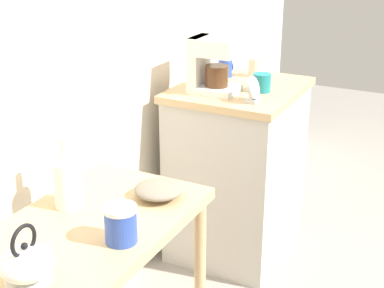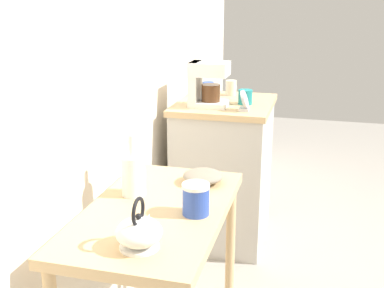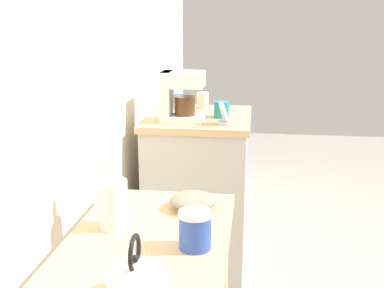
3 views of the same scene
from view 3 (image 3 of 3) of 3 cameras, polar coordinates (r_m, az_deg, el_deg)
The scene contains 12 objects.
back_wall at distance 2.18m, azimuth -11.59°, elevation 13.74°, with size 4.40×0.10×2.80m, color beige.
wooden_table at distance 1.58m, azimuth -5.59°, elevation -15.10°, with size 0.92×0.52×0.75m.
kitchen_counter at distance 2.78m, azimuth 0.82°, elevation -5.68°, with size 0.68×0.58×0.91m.
bowl_stoneware at distance 1.77m, azimuth 0.11°, elevation -6.81°, with size 0.17×0.17×0.06m.
teakettle at distance 1.24m, azimuth -6.81°, elevation -15.77°, with size 0.19×0.15×0.18m.
glass_carafe_vase at distance 1.62m, azimuth -9.48°, elevation -6.90°, with size 0.10×0.10×0.26m.
canister_enamel at distance 1.47m, azimuth 0.37°, elevation -10.31°, with size 0.10×0.10×0.12m.
coffee_maker at distance 2.50m, azimuth -1.61°, elevation 6.05°, with size 0.18×0.22×0.26m.
mug_small_cream at distance 2.86m, azimuth 1.30°, elevation 5.29°, with size 0.08×0.07×0.10m.
mug_blue at distance 2.80m, azimuth -1.66°, elevation 5.06°, with size 0.08×0.07×0.10m.
mug_dark_teal at distance 2.60m, azimuth 3.60°, elevation 4.19°, with size 0.09×0.08×0.09m.
table_clock at distance 2.43m, azimuth 3.83°, elevation 3.62°, with size 0.11×0.05×0.12m.
Camera 3 is at (-1.96, -0.29, 1.44)m, focal length 44.19 mm.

